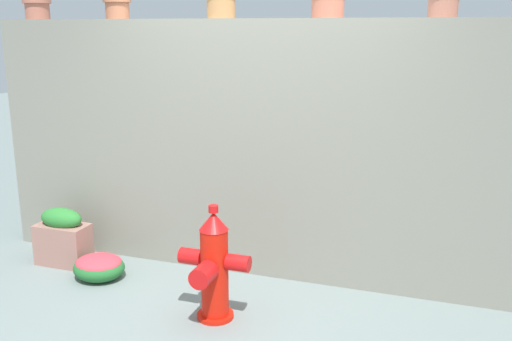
{
  "coord_description": "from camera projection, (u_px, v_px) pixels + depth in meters",
  "views": [
    {
      "loc": [
        1.41,
        -3.42,
        2.02
      ],
      "look_at": [
        -0.02,
        0.73,
        0.92
      ],
      "focal_mm": 39.99,
      "sensor_mm": 36.0,
      "label": 1
    }
  ],
  "objects": [
    {
      "name": "planter_box",
      "position": [
        63.0,
        237.0,
        4.96
      ],
      "size": [
        0.46,
        0.24,
        0.51
      ],
      "color": "#A27164",
      "rests_on": "ground"
    },
    {
      "name": "stone_wall",
      "position": [
        267.0,
        150.0,
        4.67
      ],
      "size": [
        4.86,
        0.33,
        2.09
      ],
      "primitive_type": "cube",
      "color": "gray",
      "rests_on": "ground"
    },
    {
      "name": "ground_plane",
      "position": [
        226.0,
        318.0,
        4.07
      ],
      "size": [
        24.0,
        24.0,
        0.0
      ],
      "primitive_type": "plane",
      "color": "gray"
    },
    {
      "name": "flower_bush_left",
      "position": [
        99.0,
        266.0,
        4.7
      ],
      "size": [
        0.43,
        0.39,
        0.21
      ],
      "color": "#246A2F",
      "rests_on": "ground"
    },
    {
      "name": "fire_hydrant",
      "position": [
        214.0,
        268.0,
        3.98
      ],
      "size": [
        0.52,
        0.41,
        0.84
      ],
      "color": "red",
      "rests_on": "ground"
    }
  ]
}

